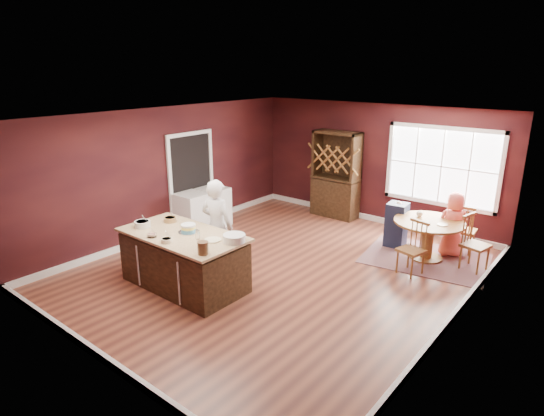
% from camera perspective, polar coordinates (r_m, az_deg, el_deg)
% --- Properties ---
extents(room_shell, '(7.00, 7.00, 7.00)m').
position_cam_1_polar(room_shell, '(7.73, 1.12, 1.38)').
color(room_shell, brown).
rests_on(room_shell, ground).
extents(window, '(2.36, 0.10, 1.66)m').
position_cam_1_polar(window, '(10.02, 20.52, 4.90)').
color(window, white).
rests_on(window, room_shell).
extents(doorway, '(0.08, 1.26, 2.13)m').
position_cam_1_polar(doorway, '(10.23, -10.04, 3.25)').
color(doorway, white).
rests_on(doorway, room_shell).
extents(kitchen_island, '(2.12, 1.11, 0.92)m').
position_cam_1_polar(kitchen_island, '(7.61, -10.98, -6.54)').
color(kitchen_island, black).
rests_on(kitchen_island, ground).
extents(dining_table, '(1.28, 1.28, 0.75)m').
position_cam_1_polar(dining_table, '(8.93, 19.03, -2.86)').
color(dining_table, brown).
rests_on(dining_table, ground).
extents(baker, '(0.67, 0.50, 1.66)m').
position_cam_1_polar(baker, '(7.93, -6.90, -2.26)').
color(baker, silver).
rests_on(baker, ground).
extents(layer_cake, '(0.33, 0.33, 0.13)m').
position_cam_1_polar(layer_cake, '(7.44, -10.45, -2.52)').
color(layer_cake, silver).
rests_on(layer_cake, kitchen_island).
extents(bowl_blue, '(0.26, 0.26, 0.10)m').
position_cam_1_polar(bowl_blue, '(7.86, -15.94, -1.95)').
color(bowl_blue, white).
rests_on(bowl_blue, kitchen_island).
extents(bowl_yellow, '(0.22, 0.22, 0.08)m').
position_cam_1_polar(bowl_yellow, '(8.00, -12.66, -1.42)').
color(bowl_yellow, olive).
rests_on(bowl_yellow, kitchen_island).
extents(bowl_pink, '(0.15, 0.15, 0.06)m').
position_cam_1_polar(bowl_pink, '(7.37, -14.84, -3.35)').
color(bowl_pink, silver).
rests_on(bowl_pink, kitchen_island).
extents(bowl_olive, '(0.17, 0.17, 0.06)m').
position_cam_1_polar(bowl_olive, '(7.10, -13.08, -3.98)').
color(bowl_olive, beige).
rests_on(bowl_olive, kitchen_island).
extents(drinking_glass, '(0.07, 0.07, 0.15)m').
position_cam_1_polar(drinking_glass, '(7.11, -9.31, -3.35)').
color(drinking_glass, white).
rests_on(drinking_glass, kitchen_island).
extents(dinner_plate, '(0.26, 0.26, 0.02)m').
position_cam_1_polar(dinner_plate, '(7.05, -7.44, -3.99)').
color(dinner_plate, beige).
rests_on(dinner_plate, kitchen_island).
extents(white_tub, '(0.35, 0.35, 0.12)m').
position_cam_1_polar(white_tub, '(6.95, -4.77, -3.79)').
color(white_tub, silver).
rests_on(white_tub, kitchen_island).
extents(stoneware_crock, '(0.16, 0.16, 0.19)m').
position_cam_1_polar(stoneware_crock, '(6.55, -8.66, -4.98)').
color(stoneware_crock, brown).
rests_on(stoneware_crock, kitchen_island).
extents(toy_figurine, '(0.05, 0.05, 0.08)m').
position_cam_1_polar(toy_figurine, '(6.73, -8.94, -4.87)').
color(toy_figurine, gold).
rests_on(toy_figurine, kitchen_island).
extents(rug, '(2.41, 2.00, 0.01)m').
position_cam_1_polar(rug, '(9.12, 18.70, -5.98)').
color(rug, brown).
rests_on(rug, ground).
extents(chair_east, '(0.49, 0.51, 1.02)m').
position_cam_1_polar(chair_east, '(8.77, 24.24, -4.03)').
color(chair_east, brown).
rests_on(chair_east, ground).
extents(chair_south, '(0.49, 0.47, 0.96)m').
position_cam_1_polar(chair_south, '(8.23, 17.09, -4.82)').
color(chair_south, brown).
rests_on(chair_south, ground).
extents(chair_north, '(0.44, 0.42, 0.99)m').
position_cam_1_polar(chair_north, '(9.52, 23.02, -2.33)').
color(chair_north, brown).
rests_on(chair_north, ground).
extents(seated_woman, '(0.73, 0.67, 1.25)m').
position_cam_1_polar(seated_woman, '(9.22, 21.77, -1.93)').
color(seated_woman, '#F26659').
rests_on(seated_woman, ground).
extents(high_chair, '(0.42, 0.42, 0.93)m').
position_cam_1_polar(high_chair, '(9.40, 15.34, -1.94)').
color(high_chair, black).
rests_on(high_chair, ground).
extents(toddler, '(0.18, 0.14, 0.26)m').
position_cam_1_polar(toddler, '(9.41, 15.70, 0.25)').
color(toddler, '#8CA5BF').
rests_on(toddler, high_chair).
extents(table_plate, '(0.19, 0.19, 0.01)m').
position_cam_1_polar(table_plate, '(8.72, 20.61, -1.98)').
color(table_plate, beige).
rests_on(table_plate, dining_table).
extents(table_cup, '(0.14, 0.14, 0.09)m').
position_cam_1_polar(table_cup, '(9.04, 18.03, -0.75)').
color(table_cup, white).
rests_on(table_cup, dining_table).
extents(hutch, '(1.11, 0.46, 2.04)m').
position_cam_1_polar(hutch, '(10.86, 8.02, 4.16)').
color(hutch, black).
rests_on(hutch, ground).
extents(washer, '(0.61, 0.59, 0.88)m').
position_cam_1_polar(washer, '(9.94, -9.98, -0.66)').
color(washer, white).
rests_on(washer, ground).
extents(dryer, '(0.60, 0.58, 0.87)m').
position_cam_1_polar(dryer, '(10.35, -7.33, 0.17)').
color(dryer, white).
rests_on(dryer, ground).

